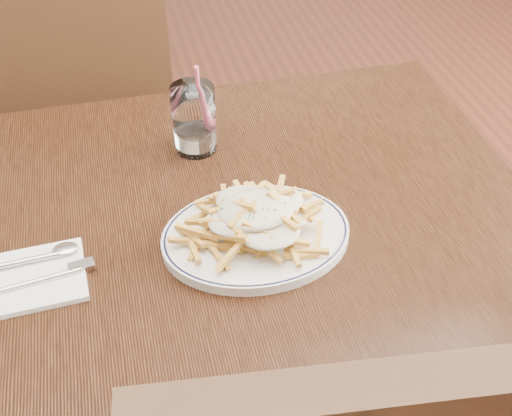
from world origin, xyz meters
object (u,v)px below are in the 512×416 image
object	(u,v)px
water_glass	(194,123)
table	(188,249)
loaded_fries	(256,215)
chair_far	(80,95)
fries_plate	(256,236)

from	to	relation	value
water_glass	table	bearing A→B (deg)	-105.29
loaded_fries	water_glass	bearing A→B (deg)	100.45
table	chair_far	bearing A→B (deg)	103.51
fries_plate	loaded_fries	distance (m)	0.05
chair_far	loaded_fries	world-z (taller)	chair_far
chair_far	loaded_fries	bearing A→B (deg)	-71.28
chair_far	water_glass	world-z (taller)	chair_far
table	water_glass	distance (m)	0.24
chair_far	loaded_fries	distance (m)	0.91
fries_plate	loaded_fries	world-z (taller)	loaded_fries
fries_plate	water_glass	distance (m)	0.28
chair_far	fries_plate	distance (m)	0.90
table	water_glass	world-z (taller)	water_glass
chair_far	water_glass	bearing A→B (deg)	-67.48
chair_far	fries_plate	world-z (taller)	chair_far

